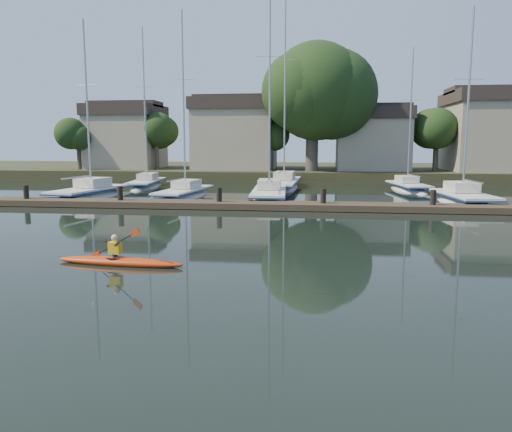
# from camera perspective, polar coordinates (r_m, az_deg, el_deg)

# --- Properties ---
(ground) EXTENTS (160.00, 160.00, 0.00)m
(ground) POSITION_cam_1_polar(r_m,az_deg,el_deg) (15.05, -3.55, -6.21)
(ground) COLOR black
(ground) RESTS_ON ground
(kayak) EXTENTS (4.23, 1.05, 1.34)m
(kayak) POSITION_cam_1_polar(r_m,az_deg,el_deg) (16.22, -15.40, -4.84)
(kayak) COLOR #C04A0E
(kayak) RESTS_ON ground
(dock) EXTENTS (34.00, 2.00, 1.80)m
(dock) POSITION_cam_1_polar(r_m,az_deg,el_deg) (28.66, 1.66, 1.23)
(dock) COLOR #423326
(dock) RESTS_ON ground
(sailboat_0) EXTENTS (3.62, 8.64, 13.29)m
(sailboat_0) POSITION_cam_1_polar(r_m,az_deg,el_deg) (36.19, -18.46, 1.64)
(sailboat_0) COLOR silver
(sailboat_0) RESTS_ON ground
(sailboat_1) EXTENTS (2.97, 8.59, 13.76)m
(sailboat_1) POSITION_cam_1_polar(r_m,az_deg,el_deg) (34.86, -8.19, 1.79)
(sailboat_1) COLOR silver
(sailboat_1) RESTS_ON ground
(sailboat_2) EXTENTS (2.85, 9.78, 15.99)m
(sailboat_2) POSITION_cam_1_polar(r_m,az_deg,el_deg) (33.41, 1.51, 1.57)
(sailboat_2) COLOR silver
(sailboat_2) RESTS_ON ground
(sailboat_4) EXTENTS (3.09, 7.98, 13.23)m
(sailboat_4) POSITION_cam_1_polar(r_m,az_deg,el_deg) (33.53, 22.58, 0.92)
(sailboat_4) COLOR silver
(sailboat_4) RESTS_ON ground
(sailboat_5) EXTENTS (2.89, 8.86, 14.40)m
(sailboat_5) POSITION_cam_1_polar(r_m,az_deg,el_deg) (43.67, -12.39, 3.02)
(sailboat_5) COLOR silver
(sailboat_5) RESTS_ON ground
(sailboat_6) EXTENTS (2.67, 11.23, 17.76)m
(sailboat_6) POSITION_cam_1_polar(r_m,az_deg,el_deg) (41.53, 3.17, 2.90)
(sailboat_6) COLOR silver
(sailboat_6) RESTS_ON ground
(sailboat_7) EXTENTS (3.10, 7.78, 12.21)m
(sailboat_7) POSITION_cam_1_polar(r_m,az_deg,el_deg) (41.39, 16.97, 2.56)
(sailboat_7) COLOR silver
(sailboat_7) RESTS_ON ground
(shore) EXTENTS (90.00, 25.25, 12.75)m
(shore) POSITION_cam_1_polar(r_m,az_deg,el_deg) (54.61, 6.08, 7.81)
(shore) COLOR #25341A
(shore) RESTS_ON ground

